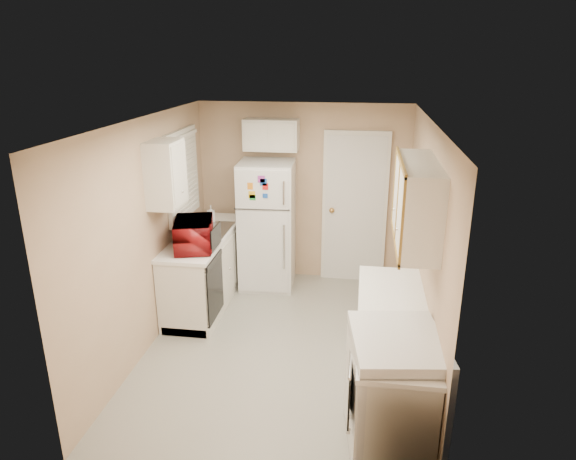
# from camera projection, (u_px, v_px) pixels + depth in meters

# --- Properties ---
(floor) EXTENTS (3.80, 3.80, 0.00)m
(floor) POSITION_uv_depth(u_px,v_px,m) (281.00, 345.00, 5.55)
(floor) COLOR #ADACA4
(floor) RESTS_ON ground
(ceiling) EXTENTS (3.80, 3.80, 0.00)m
(ceiling) POSITION_uv_depth(u_px,v_px,m) (280.00, 120.00, 4.77)
(ceiling) COLOR white
(ceiling) RESTS_ON floor
(wall_left) EXTENTS (3.80, 3.80, 0.00)m
(wall_left) POSITION_uv_depth(u_px,v_px,m) (148.00, 235.00, 5.35)
(wall_left) COLOR tan
(wall_left) RESTS_ON floor
(wall_right) EXTENTS (3.80, 3.80, 0.00)m
(wall_right) POSITION_uv_depth(u_px,v_px,m) (423.00, 249.00, 4.97)
(wall_right) COLOR tan
(wall_right) RESTS_ON floor
(wall_back) EXTENTS (2.80, 2.80, 0.00)m
(wall_back) POSITION_uv_depth(u_px,v_px,m) (303.00, 193.00, 6.93)
(wall_back) COLOR tan
(wall_back) RESTS_ON floor
(wall_front) EXTENTS (2.80, 2.80, 0.00)m
(wall_front) POSITION_uv_depth(u_px,v_px,m) (235.00, 340.00, 3.38)
(wall_front) COLOR tan
(wall_front) RESTS_ON floor
(left_counter) EXTENTS (0.60, 1.80, 0.90)m
(left_counter) POSITION_uv_depth(u_px,v_px,m) (206.00, 268.00, 6.40)
(left_counter) COLOR silver
(left_counter) RESTS_ON floor
(dishwasher) EXTENTS (0.03, 0.58, 0.72)m
(dishwasher) POSITION_uv_depth(u_px,v_px,m) (214.00, 288.00, 5.78)
(dishwasher) COLOR black
(dishwasher) RESTS_ON floor
(sink) EXTENTS (0.54, 0.74, 0.16)m
(sink) POSITION_uv_depth(u_px,v_px,m) (207.00, 234.00, 6.40)
(sink) COLOR gray
(sink) RESTS_ON left_counter
(microwave) EXTENTS (0.67, 0.48, 0.40)m
(microwave) POSITION_uv_depth(u_px,v_px,m) (194.00, 236.00, 5.76)
(microwave) COLOR maroon
(microwave) RESTS_ON left_counter
(soap_bottle) EXTENTS (0.12, 0.12, 0.22)m
(soap_bottle) POSITION_uv_depth(u_px,v_px,m) (211.00, 214.00, 6.69)
(soap_bottle) COLOR white
(soap_bottle) RESTS_ON left_counter
(window_blinds) EXTENTS (0.10, 0.98, 1.08)m
(window_blinds) POSITION_uv_depth(u_px,v_px,m) (183.00, 175.00, 6.20)
(window_blinds) COLOR silver
(window_blinds) RESTS_ON wall_left
(upper_cabinet_left) EXTENTS (0.30, 0.45, 0.70)m
(upper_cabinet_left) POSITION_uv_depth(u_px,v_px,m) (166.00, 174.00, 5.34)
(upper_cabinet_left) COLOR silver
(upper_cabinet_left) RESTS_ON wall_left
(refrigerator) EXTENTS (0.73, 0.71, 1.69)m
(refrigerator) POSITION_uv_depth(u_px,v_px,m) (267.00, 225.00, 6.76)
(refrigerator) COLOR silver
(refrigerator) RESTS_ON floor
(cabinet_over_fridge) EXTENTS (0.70, 0.30, 0.40)m
(cabinet_over_fridge) POSITION_uv_depth(u_px,v_px,m) (271.00, 135.00, 6.59)
(cabinet_over_fridge) COLOR silver
(cabinet_over_fridge) RESTS_ON wall_back
(interior_door) EXTENTS (0.86, 0.06, 2.08)m
(interior_door) POSITION_uv_depth(u_px,v_px,m) (354.00, 209.00, 6.86)
(interior_door) COLOR silver
(interior_door) RESTS_ON floor
(right_counter) EXTENTS (0.60, 2.00, 0.90)m
(right_counter) POSITION_uv_depth(u_px,v_px,m) (390.00, 359.00, 4.50)
(right_counter) COLOR silver
(right_counter) RESTS_ON floor
(stove) EXTENTS (0.77, 0.91, 1.00)m
(stove) POSITION_uv_depth(u_px,v_px,m) (394.00, 392.00, 3.98)
(stove) COLOR silver
(stove) RESTS_ON floor
(upper_cabinet_right) EXTENTS (0.30, 1.20, 0.70)m
(upper_cabinet_right) POSITION_uv_depth(u_px,v_px,m) (417.00, 203.00, 4.32)
(upper_cabinet_right) COLOR silver
(upper_cabinet_right) RESTS_ON wall_right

